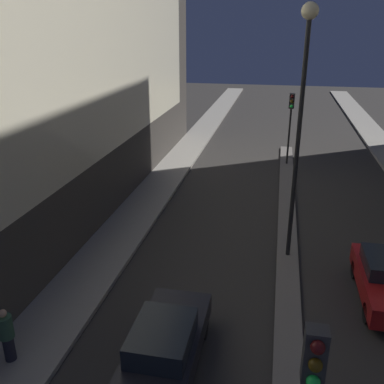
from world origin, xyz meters
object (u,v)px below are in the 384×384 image
traffic_light_mid (291,113)px  car_left_lane (165,346)px  street_lamp (303,92)px  pedestrian_on_left_sidewalk (7,334)px

traffic_light_mid → car_left_lane: (-3.16, -18.49, -2.64)m
traffic_light_mid → street_lamp: 12.29m
car_left_lane → pedestrian_on_left_sidewalk: size_ratio=2.78×
street_lamp → car_left_lane: size_ratio=2.08×
street_lamp → pedestrian_on_left_sidewalk: size_ratio=5.77×
traffic_light_mid → pedestrian_on_left_sidewalk: size_ratio=2.85×
street_lamp → pedestrian_on_left_sidewalk: 11.50m
traffic_light_mid → street_lamp: bearing=-90.0°
traffic_light_mid → pedestrian_on_left_sidewalk: bearing=-110.7°
street_lamp → car_left_lane: (-3.16, -6.55, -5.57)m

